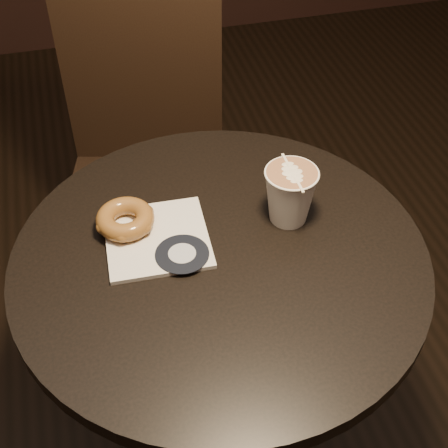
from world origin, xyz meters
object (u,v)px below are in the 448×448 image
(cafe_table, at_px, (220,325))
(latte_cup, at_px, (290,196))
(doughnut, at_px, (125,219))
(pastry_bag, at_px, (157,238))
(chair, at_px, (144,145))

(cafe_table, bearing_deg, latte_cup, 20.89)
(latte_cup, bearing_deg, doughnut, 171.14)
(cafe_table, xyz_separation_m, latte_cup, (0.14, 0.05, 0.25))
(pastry_bag, distance_m, latte_cup, 0.24)
(pastry_bag, xyz_separation_m, doughnut, (-0.05, 0.04, 0.02))
(doughnut, distance_m, latte_cup, 0.28)
(cafe_table, xyz_separation_m, doughnut, (-0.14, 0.10, 0.22))
(cafe_table, bearing_deg, chair, 94.31)
(chair, relative_size, doughnut, 9.87)
(latte_cup, bearing_deg, chair, 108.63)
(doughnut, xyz_separation_m, latte_cup, (0.28, -0.04, 0.03))
(chair, distance_m, latte_cup, 0.62)
(pastry_bag, xyz_separation_m, latte_cup, (0.23, -0.00, 0.05))
(chair, height_order, doughnut, chair)
(cafe_table, bearing_deg, doughnut, 145.94)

